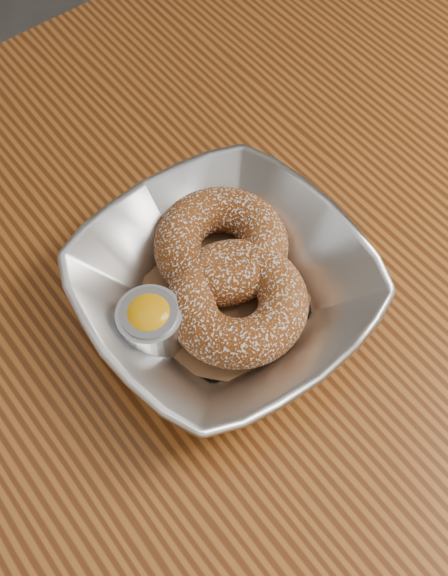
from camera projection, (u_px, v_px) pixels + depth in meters
ground_plane at (233, 482)px, 1.25m from camera, size 4.00×4.00×0.00m
table at (241, 323)px, 0.69m from camera, size 1.20×0.80×0.75m
serving_bowl at (224, 289)px, 0.56m from camera, size 0.23×0.23×0.06m
parchment at (224, 300)px, 0.58m from camera, size 0.20×0.20×0.00m
donut_back at (221, 245)px, 0.58m from camera, size 0.13×0.13×0.04m
donut_front at (237, 302)px, 0.55m from camera, size 0.16×0.16×0.04m
ramekin at (151, 323)px, 0.54m from camera, size 0.05×0.05×0.05m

